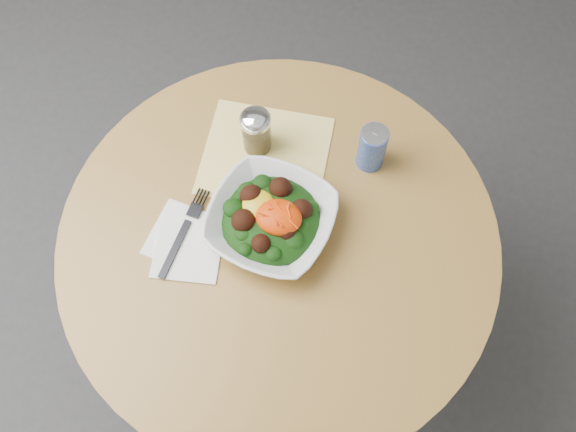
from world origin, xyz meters
name	(u,v)px	position (x,y,z in m)	size (l,w,h in m)	color
ground	(282,332)	(0.00, 0.00, 0.00)	(6.00, 6.00, 0.00)	#313134
table	(280,271)	(0.00, 0.00, 0.55)	(0.90, 0.90, 0.75)	black
cloth_napkin	(265,155)	(-0.06, 0.18, 0.75)	(0.26, 0.24, 0.00)	#E6BA0C
paper_napkins	(186,243)	(-0.18, -0.05, 0.75)	(0.17, 0.18, 0.00)	white
salad_bowl	(271,220)	(-0.02, 0.02, 0.78)	(0.30, 0.30, 0.09)	silver
fork	(185,229)	(-0.19, -0.02, 0.76)	(0.06, 0.21, 0.00)	black
spice_shaker	(256,131)	(-0.08, 0.20, 0.81)	(0.06, 0.06, 0.12)	silver
beverage_can	(372,148)	(0.16, 0.21, 0.81)	(0.06, 0.06, 0.11)	#0D1996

